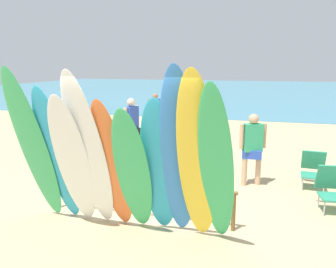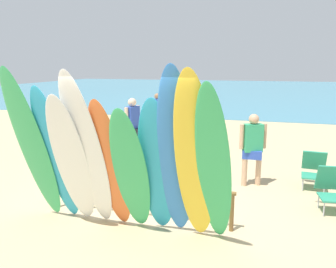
{
  "view_description": "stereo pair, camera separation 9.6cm",
  "coord_description": "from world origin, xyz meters",
  "views": [
    {
      "loc": [
        2.02,
        -5.3,
        2.67
      ],
      "look_at": [
        0.0,
        1.95,
        1.13
      ],
      "focal_mm": 36.95,
      "sensor_mm": 36.0,
      "label": 1
    },
    {
      "loc": [
        2.11,
        -5.28,
        2.67
      ],
      "look_at": [
        0.0,
        1.95,
        1.13
      ],
      "focal_mm": 36.95,
      "sensor_mm": 36.0,
      "label": 2
    }
  ],
  "objects": [
    {
      "name": "surfboard_teal_1",
      "position": [
        -1.15,
        -0.58,
        1.19
      ],
      "size": [
        0.56,
        0.91,
        2.38
      ],
      "primitive_type": "ellipsoid",
      "rotation": [
        0.33,
        0.0,
        -0.05
      ],
      "color": "#289EC6",
      "rests_on": "ground"
    },
    {
      "name": "beachgoer_strolling",
      "position": [
        -1.56,
        3.7,
        1.0
      ],
      "size": [
        0.45,
        0.64,
        1.73
      ],
      "rotation": [
        0.0,
        0.0,
        1.33
      ],
      "color": "beige",
      "rests_on": "ground"
    },
    {
      "name": "surfboard_yellow_8",
      "position": [
        1.16,
        -0.69,
        1.32
      ],
      "size": [
        0.6,
        1.01,
        2.64
      ],
      "primitive_type": "ellipsoid",
      "rotation": [
        0.34,
        0.0,
        -0.03
      ],
      "color": "yellow",
      "rests_on": "ground"
    },
    {
      "name": "surfboard_orange_4",
      "position": [
        -0.19,
        -0.58,
        1.1
      ],
      "size": [
        0.61,
        0.86,
        2.2
      ],
      "primitive_type": "ellipsoid",
      "rotation": [
        0.34,
        0.0,
        -0.09
      ],
      "color": "orange",
      "rests_on": "ground"
    },
    {
      "name": "ground",
      "position": [
        0.0,
        14.0,
        0.0
      ],
      "size": [
        60.0,
        60.0,
        0.0
      ],
      "primitive_type": "plane",
      "color": "tan"
    },
    {
      "name": "surfboard_green_0",
      "position": [
        -1.53,
        -0.65,
        1.33
      ],
      "size": [
        0.66,
        1.03,
        2.65
      ],
      "primitive_type": "ellipsoid",
      "rotation": [
        0.34,
        0.0,
        -0.1
      ],
      "color": "#38B266",
      "rests_on": "ground"
    },
    {
      "name": "surfboard_blue_7",
      "position": [
        0.86,
        -0.59,
        1.35
      ],
      "size": [
        0.61,
        0.99,
        2.69
      ],
      "primitive_type": "ellipsoid",
      "rotation": [
        0.32,
        0.0,
        0.08
      ],
      "color": "#337AD1",
      "rests_on": "ground"
    },
    {
      "name": "beachgoer_near_rack",
      "position": [
        -1.05,
        8.13,
        0.9
      ],
      "size": [
        0.46,
        0.43,
        1.56
      ],
      "rotation": [
        0.0,
        0.0,
        5.54
      ],
      "color": "#9E704C",
      "rests_on": "ground"
    },
    {
      "name": "beachgoer_photographing",
      "position": [
        -2.1,
        7.61,
        0.88
      ],
      "size": [
        0.56,
        0.31,
        1.53
      ],
      "rotation": [
        0.0,
        0.0,
        3.46
      ],
      "color": "#9E704C",
      "rests_on": "ground"
    },
    {
      "name": "beachgoer_by_water",
      "position": [
        1.83,
        2.3,
        0.93
      ],
      "size": [
        0.57,
        0.36,
        1.61
      ],
      "rotation": [
        0.0,
        0.0,
        0.42
      ],
      "color": "tan",
      "rests_on": "ground"
    },
    {
      "name": "surfboard_green_5",
      "position": [
        0.16,
        -0.61,
        1.05
      ],
      "size": [
        0.56,
        0.91,
        2.1
      ],
      "primitive_type": "ellipsoid",
      "rotation": [
        0.38,
        0.0,
        0.01
      ],
      "color": "#38B266",
      "rests_on": "ground"
    },
    {
      "name": "surfboard_green_9",
      "position": [
        1.44,
        -0.71,
        1.24
      ],
      "size": [
        0.58,
        1.11,
        2.49
      ],
      "primitive_type": "ellipsoid",
      "rotation": [
        0.39,
        0.0,
        -0.09
      ],
      "color": "#38B266",
      "rests_on": "ground"
    },
    {
      "name": "surfboard_teal_6",
      "position": [
        0.55,
        -0.52,
        1.12
      ],
      "size": [
        0.63,
        0.83,
        2.24
      ],
      "primitive_type": "ellipsoid",
      "rotation": [
        0.32,
        0.0,
        0.09
      ],
      "color": "#289EC6",
      "rests_on": "ground"
    },
    {
      "name": "surfboard_white_3",
      "position": [
        -0.53,
        -0.67,
        1.31
      ],
      "size": [
        0.65,
        1.06,
        2.62
      ],
      "primitive_type": "ellipsoid",
      "rotation": [
        0.35,
        0.0,
        -0.09
      ],
      "color": "white",
      "rests_on": "ground"
    },
    {
      "name": "ocean_water",
      "position": [
        0.0,
        31.37,
        0.01
      ],
      "size": [
        60.0,
        40.0,
        0.02
      ],
      "primitive_type": "cube",
      "color": "teal",
      "rests_on": "ground"
    },
    {
      "name": "beach_chair_blue",
      "position": [
        3.15,
        2.6,
        0.42
      ],
      "size": [
        0.56,
        0.78,
        0.79
      ],
      "rotation": [
        0.0,
        0.0,
        -0.08
      ],
      "color": "#B7B7BC",
      "rests_on": "ground"
    },
    {
      "name": "surfboard_rack",
      "position": [
        0.0,
        0.0,
        0.54
      ],
      "size": [
        3.4,
        0.07,
        0.67
      ],
      "color": "brown",
      "rests_on": "ground"
    },
    {
      "name": "surfboard_white_2",
      "position": [
        -0.82,
        -0.67,
        1.14
      ],
      "size": [
        0.63,
        1.05,
        2.27
      ],
      "primitive_type": "ellipsoid",
      "rotation": [
        0.4,
        0.0,
        0.08
      ],
      "color": "white",
      "rests_on": "ground"
    },
    {
      "name": "beach_chair_red",
      "position": [
        3.32,
        1.37,
        0.43
      ],
      "size": [
        0.58,
        0.73,
        0.82
      ],
      "rotation": [
        0.0,
        0.0,
        0.12
      ],
      "color": "#B7B7BC",
      "rests_on": "ground"
    }
  ]
}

